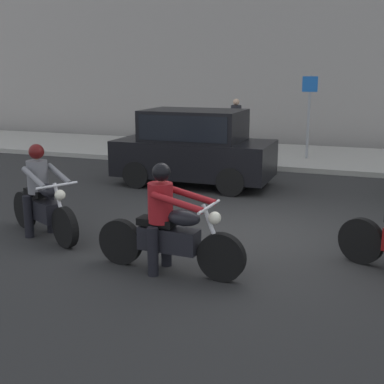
% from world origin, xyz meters
% --- Properties ---
extents(ground_plane, '(80.00, 80.00, 0.00)m').
position_xyz_m(ground_plane, '(0.00, 0.00, 0.00)').
color(ground_plane, '#242424').
extents(sidewalk_slab, '(40.00, 4.40, 0.14)m').
position_xyz_m(sidewalk_slab, '(0.00, 8.00, 0.07)').
color(sidewalk_slab, '#99968E').
rests_on(sidewalk_slab, ground_plane).
extents(motorcycle_with_rider_crimson, '(2.19, 0.70, 1.52)m').
position_xyz_m(motorcycle_with_rider_crimson, '(-0.57, -1.88, 0.62)').
color(motorcycle_with_rider_crimson, black).
rests_on(motorcycle_with_rider_crimson, ground_plane).
extents(motorcycle_with_rider_gray, '(1.89, 1.09, 1.55)m').
position_xyz_m(motorcycle_with_rider_gray, '(-3.12, -1.17, 0.63)').
color(motorcycle_with_rider_gray, black).
rests_on(motorcycle_with_rider_gray, ground_plane).
extents(parked_hatchback_black, '(3.71, 1.76, 1.80)m').
position_xyz_m(parked_hatchback_black, '(-2.13, 3.41, 0.93)').
color(parked_hatchback_black, black).
rests_on(parked_hatchback_black, ground_plane).
extents(street_sign_post, '(0.44, 0.08, 2.42)m').
position_xyz_m(street_sign_post, '(-0.02, 7.42, 1.61)').
color(street_sign_post, gray).
rests_on(street_sign_post, sidewalk_slab).
extents(pedestrian_bystander, '(0.34, 0.34, 1.67)m').
position_xyz_m(pedestrian_bystander, '(-2.44, 8.19, 1.11)').
color(pedestrian_bystander, black).
rests_on(pedestrian_bystander, sidewalk_slab).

